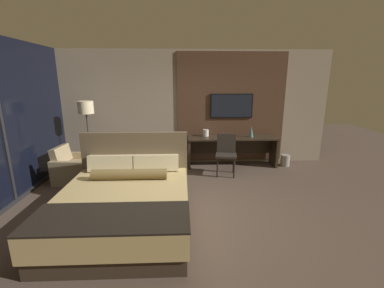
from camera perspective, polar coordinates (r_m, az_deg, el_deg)
The scene contains 12 objects.
ground_plane at distance 4.37m, azimuth -1.26°, elevation -14.62°, with size 16.00×16.00×0.00m, color #4C3D33.
wall_back_tv_panel at distance 6.46m, azimuth -0.18°, elevation 7.95°, with size 7.20×0.09×2.80m.
wall_left_window at distance 5.20m, azimuth -36.69°, elevation 2.76°, with size 0.06×6.00×2.80m.
bed at distance 4.01m, azimuth -14.62°, elevation -12.71°, with size 1.88×2.16×1.20m.
desk at distance 6.44m, azimuth 8.81°, elevation -0.27°, with size 2.18×0.56×0.73m.
tv at distance 6.50m, azimuth 8.74°, elevation 8.38°, with size 1.06×0.04×0.60m.
desk_chair at distance 5.82m, azimuth 7.60°, elevation -1.44°, with size 0.52×0.52×0.91m.
armchair_by_window at distance 6.02m, azimuth -24.58°, elevation -5.06°, with size 0.81×0.82×0.75m.
floor_lamp at distance 6.30m, azimuth -22.45°, elevation 6.39°, with size 0.34×0.34×1.63m.
vase_tall at distance 6.43m, azimuth 13.02°, elevation 2.75°, with size 0.11×0.11×0.27m.
vase_short at distance 6.36m, azimuth 3.06°, elevation 2.48°, with size 0.15×0.15×0.17m.
waste_bin at distance 6.82m, azimuth 19.98°, elevation -3.41°, with size 0.22×0.22×0.28m.
Camera 1 is at (-0.06, -3.82, 2.11)m, focal length 24.00 mm.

